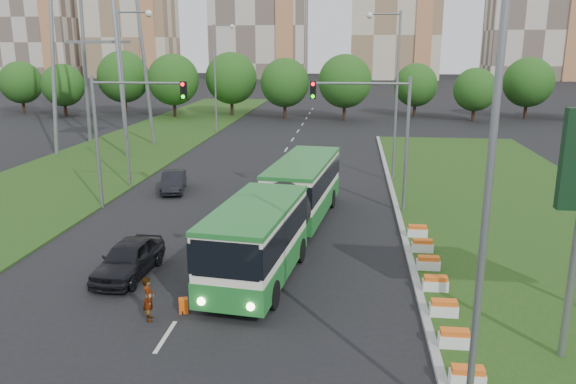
# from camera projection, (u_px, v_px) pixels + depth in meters

# --- Properties ---
(ground) EXTENTS (360.00, 360.00, 0.00)m
(ground) POSITION_uv_depth(u_px,v_px,m) (275.00, 273.00, 24.74)
(ground) COLOR black
(ground) RESTS_ON ground
(grass_median) EXTENTS (14.00, 60.00, 0.15)m
(grass_median) POSITION_uv_depth(u_px,v_px,m) (527.00, 225.00, 30.99)
(grass_median) COLOR #204714
(grass_median) RESTS_ON ground
(median_kerb) EXTENTS (0.30, 60.00, 0.18)m
(median_kerb) POSITION_uv_depth(u_px,v_px,m) (400.00, 221.00, 31.74)
(median_kerb) COLOR #9B9B9B
(median_kerb) RESTS_ON ground
(left_verge) EXTENTS (12.00, 110.00, 0.10)m
(left_verge) POSITION_uv_depth(u_px,v_px,m) (115.00, 156.00, 50.71)
(left_verge) COLOR #204714
(left_verge) RESTS_ON ground
(lane_markings) EXTENTS (0.20, 100.00, 0.01)m
(lane_markings) POSITION_uv_depth(u_px,v_px,m) (272.00, 172.00, 44.28)
(lane_markings) COLOR silver
(lane_markings) RESTS_ON ground
(flower_planters) EXTENTS (1.10, 13.70, 0.60)m
(flower_planters) POSITION_uv_depth(u_px,v_px,m) (435.00, 283.00, 22.55)
(flower_planters) COLOR white
(flower_planters) RESTS_ON grass_median
(traffic_mast_median) EXTENTS (5.76, 0.32, 8.00)m
(traffic_mast_median) POSITION_uv_depth(u_px,v_px,m) (379.00, 123.00, 32.47)
(traffic_mast_median) COLOR gray
(traffic_mast_median) RESTS_ON ground
(traffic_mast_left) EXTENTS (5.76, 0.32, 8.00)m
(traffic_mast_left) POSITION_uv_depth(u_px,v_px,m) (121.00, 121.00, 33.16)
(traffic_mast_left) COLOR gray
(traffic_mast_left) RESTS_ON ground
(street_lamps) EXTENTS (36.00, 60.00, 12.00)m
(street_lamps) POSITION_uv_depth(u_px,v_px,m) (247.00, 110.00, 33.15)
(street_lamps) COLOR gray
(street_lamps) RESTS_ON ground
(tree_line) EXTENTS (120.00, 8.00, 9.00)m
(tree_line) POSITION_uv_depth(u_px,v_px,m) (404.00, 85.00, 75.37)
(tree_line) COLOR #225015
(tree_line) RESTS_ON ground
(midrise_west) EXTENTS (22.00, 14.00, 36.00)m
(midrise_west) POSITION_uv_depth(u_px,v_px,m) (38.00, 18.00, 174.67)
(midrise_west) COLOR beige
(midrise_west) RESTS_ON ground
(articulated_bus) EXTENTS (2.80, 17.98, 2.96)m
(articulated_bus) POSITION_uv_depth(u_px,v_px,m) (284.00, 208.00, 28.15)
(articulated_bus) COLOR white
(articulated_bus) RESTS_ON ground
(car_left_near) EXTENTS (2.10, 4.71, 1.57)m
(car_left_near) POSITION_uv_depth(u_px,v_px,m) (129.00, 258.00, 24.24)
(car_left_near) COLOR black
(car_left_near) RESTS_ON ground
(car_left_far) EXTENTS (2.33, 4.40, 1.38)m
(car_left_far) POSITION_uv_depth(u_px,v_px,m) (173.00, 181.00, 38.36)
(car_left_far) COLOR black
(car_left_far) RESTS_ON ground
(pedestrian) EXTENTS (0.54, 0.69, 1.66)m
(pedestrian) POSITION_uv_depth(u_px,v_px,m) (148.00, 299.00, 20.28)
(pedestrian) COLOR gray
(pedestrian) RESTS_ON ground
(shopping_trolley) EXTENTS (0.33, 0.35, 0.57)m
(shopping_trolley) POSITION_uv_depth(u_px,v_px,m) (183.00, 306.00, 20.96)
(shopping_trolley) COLOR #F8590D
(shopping_trolley) RESTS_ON ground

